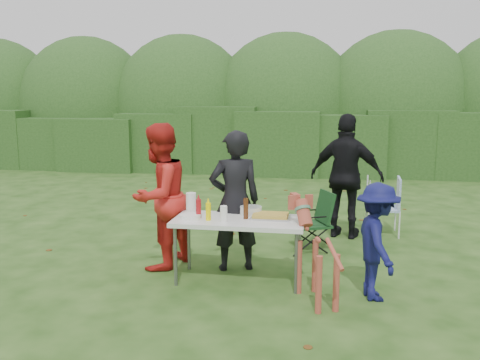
% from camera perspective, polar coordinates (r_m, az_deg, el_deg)
% --- Properties ---
extents(ground, '(80.00, 80.00, 0.00)m').
position_cam_1_polar(ground, '(6.37, -2.88, -10.15)').
color(ground, '#1E4211').
extents(hedge_row, '(22.00, 1.40, 1.70)m').
position_cam_1_polar(hedge_row, '(13.97, 4.42, 4.21)').
color(hedge_row, '#23471C').
rests_on(hedge_row, ground).
extents(shrub_backdrop, '(20.00, 2.60, 3.20)m').
position_cam_1_polar(shrub_backdrop, '(15.51, 5.04, 7.51)').
color(shrub_backdrop, '#3D6628').
rests_on(shrub_backdrop, ground).
extents(folding_table, '(1.50, 0.70, 0.74)m').
position_cam_1_polar(folding_table, '(5.85, -0.12, -4.91)').
color(folding_table, silver).
rests_on(folding_table, ground).
extents(person_cook, '(0.74, 0.61, 1.73)m').
position_cam_1_polar(person_cook, '(6.21, -0.59, -2.36)').
color(person_cook, black).
rests_on(person_cook, ground).
extents(person_red_jacket, '(0.93, 1.05, 1.81)m').
position_cam_1_polar(person_red_jacket, '(6.36, -9.04, -1.83)').
color(person_red_jacket, red).
rests_on(person_red_jacket, ground).
extents(person_black_puffy, '(1.18, 0.73, 1.87)m').
position_cam_1_polar(person_black_puffy, '(7.77, 11.87, 0.40)').
color(person_black_puffy, black).
rests_on(person_black_puffy, ground).
extents(child, '(0.62, 0.89, 1.25)m').
position_cam_1_polar(child, '(5.56, 15.14, -6.69)').
color(child, '#10124B').
rests_on(child, ground).
extents(dog, '(0.84, 1.16, 1.02)m').
position_cam_1_polar(dog, '(5.37, 8.67, -8.32)').
color(dog, '#A64734').
rests_on(dog, ground).
extents(camping_chair, '(0.70, 0.70, 0.84)m').
position_cam_1_polar(camping_chair, '(7.12, 8.06, -4.59)').
color(camping_chair, '#163E1B').
rests_on(camping_chair, ground).
extents(lawn_chair, '(0.56, 0.56, 0.91)m').
position_cam_1_polar(lawn_chair, '(8.17, 15.74, -2.77)').
color(lawn_chair, '#4D7DCC').
rests_on(lawn_chair, ground).
extents(food_tray, '(0.45, 0.30, 0.02)m').
position_cam_1_polar(food_tray, '(5.88, 3.45, -4.21)').
color(food_tray, '#B7B7BA').
rests_on(food_tray, folding_table).
extents(focaccia_bread, '(0.40, 0.26, 0.04)m').
position_cam_1_polar(focaccia_bread, '(5.87, 3.45, -3.95)').
color(focaccia_bread, gold).
rests_on(focaccia_bread, food_tray).
extents(mustard_bottle, '(0.06, 0.06, 0.20)m').
position_cam_1_polar(mustard_bottle, '(5.77, -3.58, -3.56)').
color(mustard_bottle, '#FFE800').
rests_on(mustard_bottle, folding_table).
extents(ketchup_bottle, '(0.06, 0.06, 0.22)m').
position_cam_1_polar(ketchup_bottle, '(5.87, -4.67, -3.24)').
color(ketchup_bottle, '#A9141B').
rests_on(ketchup_bottle, folding_table).
extents(beer_bottle, '(0.06, 0.06, 0.24)m').
position_cam_1_polar(beer_bottle, '(5.82, 0.66, -3.22)').
color(beer_bottle, '#47230F').
rests_on(beer_bottle, folding_table).
extents(paper_towel_roll, '(0.12, 0.12, 0.26)m').
position_cam_1_polar(paper_towel_roll, '(6.06, -5.51, -2.66)').
color(paper_towel_roll, white).
rests_on(paper_towel_roll, folding_table).
extents(cup_stack, '(0.08, 0.08, 0.18)m').
position_cam_1_polar(cup_stack, '(5.70, -1.84, -3.81)').
color(cup_stack, white).
rests_on(cup_stack, folding_table).
extents(pasta_bowl, '(0.26, 0.26, 0.10)m').
position_cam_1_polar(pasta_bowl, '(6.03, 1.23, -3.46)').
color(pasta_bowl, silver).
rests_on(pasta_bowl, folding_table).
extents(plate_stack, '(0.24, 0.24, 0.05)m').
position_cam_1_polar(plate_stack, '(5.87, -5.61, -4.11)').
color(plate_stack, white).
rests_on(plate_stack, folding_table).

